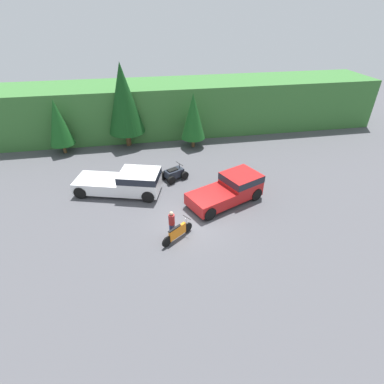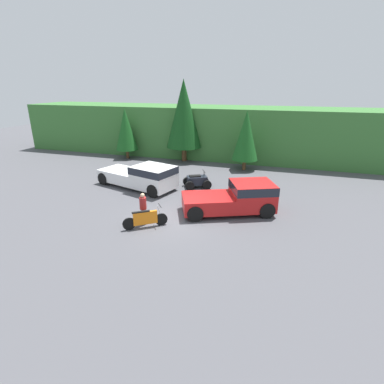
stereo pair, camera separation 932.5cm
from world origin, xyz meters
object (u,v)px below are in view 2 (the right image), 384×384
Objects in this scene: pickup_truck_red at (237,197)px; pickup_truck_second at (143,176)px; dirt_bike at (145,219)px; rider_person at (143,207)px; quad_atv at (197,181)px.

pickup_truck_red and pickup_truck_second have the same top height.
rider_person reaches higher than dirt_bike.
dirt_bike is 0.87× the size of quad_atv.
pickup_truck_second reaches higher than rider_person.
rider_person is (-0.27, 0.36, 0.47)m from dirt_bike.
quad_atv reaches higher than dirt_bike.
dirt_bike is 0.65m from rider_person.
quad_atv is at bearing 37.17° from pickup_truck_second.
pickup_truck_second is 5.83m from rider_person.
rider_person is at bearing -126.46° from quad_atv.
quad_atv is (-3.45, 3.54, -0.47)m from pickup_truck_red.
pickup_truck_red is 2.89× the size of dirt_bike.
pickup_truck_red is 4.96m from quad_atv.
pickup_truck_second reaches higher than dirt_bike.
quad_atv is 6.67m from rider_person.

